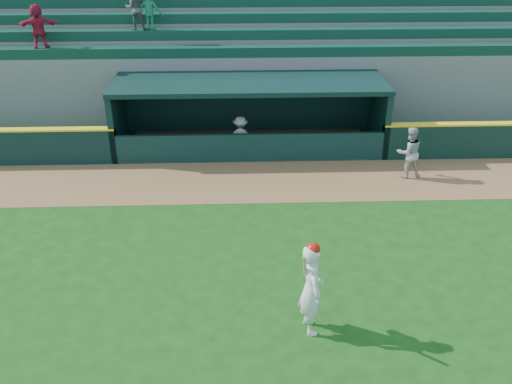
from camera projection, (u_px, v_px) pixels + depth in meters
ground at (258, 270)px, 13.72m from camera, size 120.00×120.00×0.00m
warning_track at (252, 181)px, 18.08m from camera, size 40.00×3.00×0.01m
dugout_player_front at (409, 152)px, 18.04m from camera, size 0.90×0.75×1.68m
dugout_player_inside at (241, 136)px, 19.62m from camera, size 0.96×0.59×1.43m
dugout at (249, 109)px, 20.23m from camera, size 9.40×2.80×2.46m
stands at (246, 50)px, 23.83m from camera, size 34.50×6.30×6.69m
batter_at_plate at (311, 288)px, 11.37m from camera, size 0.61×0.89×2.10m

